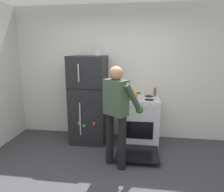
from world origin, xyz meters
TOP-DOWN VIEW (x-y plane):
  - ground at (0.00, 0.00)m, footprint 8.00×8.00m
  - kitchen_wall_back at (0.00, 1.95)m, footprint 6.00×0.10m
  - refrigerator at (-0.53, 1.57)m, footprint 0.68×0.72m
  - stove_range at (0.47, 1.55)m, footprint 0.76×1.23m
  - person_cook at (0.14, 0.70)m, footprint 0.64×0.66m
  - red_pot at (0.31, 1.52)m, footprint 0.35×0.25m
  - coffee_mug at (-0.35, 1.62)m, footprint 0.11×0.08m
  - pepper_mill at (0.77, 1.77)m, footprint 0.05×0.05m

SIDE VIEW (x-z plane):
  - ground at x=0.00m, z-range 0.00..0.00m
  - stove_range at x=0.47m, z-range -0.01..0.92m
  - refrigerator at x=-0.53m, z-range 0.00..1.72m
  - person_cook at x=0.14m, z-range 0.15..1.75m
  - red_pot at x=0.31m, z-range 0.93..1.05m
  - pepper_mill at x=0.77m, z-range 0.93..1.09m
  - kitchen_wall_back at x=0.00m, z-range 0.00..2.70m
  - coffee_mug at x=-0.35m, z-range 1.72..1.81m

